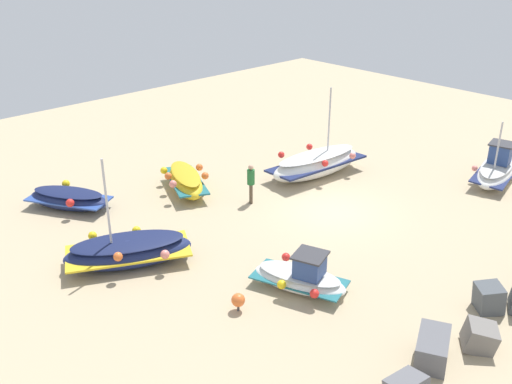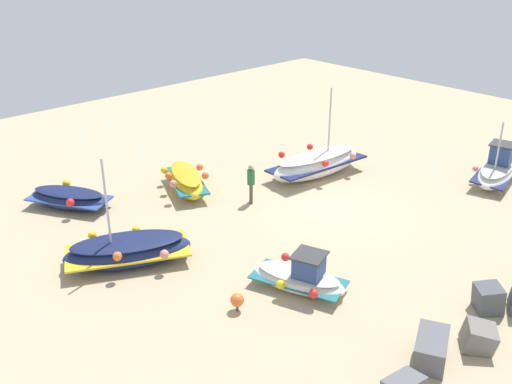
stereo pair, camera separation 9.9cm
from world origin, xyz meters
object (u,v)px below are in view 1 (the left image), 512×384
at_px(fishing_boat_0, 317,163).
at_px(fishing_boat_5, 301,277).
at_px(person_walking, 251,181).
at_px(mooring_buoy_0, 238,300).
at_px(fishing_boat_2, 186,180).
at_px(fishing_boat_3, 497,169).
at_px(fishing_boat_1, 128,251).
at_px(fishing_boat_4, 69,199).

relative_size(fishing_boat_0, fishing_boat_5, 1.54).
height_order(person_walking, mooring_buoy_0, person_walking).
relative_size(fishing_boat_0, fishing_boat_2, 1.38).
bearing_deg(fishing_boat_0, fishing_boat_3, 137.71).
height_order(fishing_boat_5, person_walking, person_walking).
distance_m(fishing_boat_0, person_walking, 4.27).
relative_size(fishing_boat_3, person_walking, 2.47).
distance_m(person_walking, mooring_buoy_0, 7.69).
xyz_separation_m(fishing_boat_5, person_walking, (-3.21, -5.84, 0.56)).
bearing_deg(fishing_boat_0, fishing_boat_2, -21.43).
bearing_deg(fishing_boat_2, fishing_boat_1, 148.80).
distance_m(fishing_boat_1, fishing_boat_4, 5.57).
xyz_separation_m(fishing_boat_4, mooring_buoy_0, (-0.38, 10.14, -0.05)).
relative_size(fishing_boat_5, person_walking, 1.97).
distance_m(fishing_boat_2, fishing_boat_5, 8.91).
distance_m(fishing_boat_2, mooring_buoy_0, 9.23).
bearing_deg(fishing_boat_5, fishing_boat_2, 147.83).
bearing_deg(fishing_boat_4, fishing_boat_3, -155.05).
height_order(fishing_boat_0, person_walking, fishing_boat_0).
relative_size(fishing_boat_2, fishing_boat_3, 0.89).
xyz_separation_m(fishing_boat_2, person_walking, (-1.28, 2.86, 0.49)).
xyz_separation_m(fishing_boat_2, fishing_boat_4, (4.57, -1.92, -0.08)).
relative_size(fishing_boat_5, mooring_buoy_0, 5.76).
height_order(fishing_boat_1, person_walking, fishing_boat_1).
xyz_separation_m(fishing_boat_1, fishing_boat_3, (-16.25, 5.21, 0.05)).
relative_size(fishing_boat_2, fishing_boat_4, 1.02).
bearing_deg(fishing_boat_2, fishing_boat_3, -104.75).
distance_m(fishing_boat_1, mooring_buoy_0, 4.71).
relative_size(fishing_boat_1, fishing_boat_2, 1.22).
height_order(fishing_boat_4, fishing_boat_5, fishing_boat_5).
height_order(fishing_boat_1, mooring_buoy_0, fishing_boat_1).
xyz_separation_m(fishing_boat_0, mooring_buoy_0, (9.73, 5.45, -0.24)).
bearing_deg(person_walking, fishing_boat_2, 153.65).
distance_m(fishing_boat_3, mooring_buoy_0, 15.30).
distance_m(fishing_boat_0, fishing_boat_4, 11.15).
height_order(fishing_boat_0, fishing_boat_2, fishing_boat_0).
xyz_separation_m(fishing_boat_4, person_walking, (-5.86, 4.78, 0.57)).
xyz_separation_m(fishing_boat_1, fishing_boat_2, (-5.15, -3.61, -0.01)).
relative_size(fishing_boat_1, fishing_boat_4, 1.24).
distance_m(fishing_boat_5, mooring_buoy_0, 2.31).
bearing_deg(mooring_buoy_0, fishing_boat_4, -87.83).
bearing_deg(fishing_boat_2, fishing_boat_5, -168.76).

